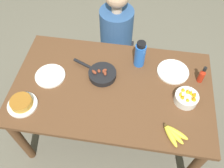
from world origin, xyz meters
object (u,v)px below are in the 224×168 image
object	(u,v)px
banana_bunch	(173,134)
empty_plate_near_front	(50,76)
fruit_bowl_mango	(187,98)
frittata_plate_center	(22,103)
skillet	(102,74)
hot_sauce_bottle	(202,75)
empty_plate_far_left	(173,72)
person_figure	(116,47)
water_bottle	(140,54)

from	to	relation	value
banana_bunch	empty_plate_near_front	distance (m)	1.02
banana_bunch	fruit_bowl_mango	world-z (taller)	fruit_bowl_mango
frittata_plate_center	fruit_bowl_mango	distance (m)	1.18
skillet	fruit_bowl_mango	size ratio (longest dim) A/B	2.14
banana_bunch	hot_sauce_bottle	world-z (taller)	hot_sauce_bottle
frittata_plate_center	empty_plate_far_left	distance (m)	1.17
empty_plate_near_front	fruit_bowl_mango	bearing A→B (deg)	-3.52
banana_bunch	skillet	xyz separation A→B (m)	(-0.56, 0.42, 0.01)
frittata_plate_center	person_figure	bearing A→B (deg)	58.97
banana_bunch	skillet	bearing A→B (deg)	143.23
empty_plate_near_front	empty_plate_far_left	bearing A→B (deg)	11.37
empty_plate_far_left	water_bottle	size ratio (longest dim) A/B	1.07
banana_bunch	frittata_plate_center	bearing A→B (deg)	176.47
frittata_plate_center	water_bottle	xyz separation A→B (m)	(0.79, 0.52, 0.08)
empty_plate_near_front	banana_bunch	bearing A→B (deg)	-20.09
skillet	fruit_bowl_mango	distance (m)	0.66
fruit_bowl_mango	water_bottle	distance (m)	0.48
hot_sauce_bottle	person_figure	world-z (taller)	person_figure
empty_plate_near_front	water_bottle	world-z (taller)	water_bottle
empty_plate_far_left	empty_plate_near_front	bearing A→B (deg)	-168.63
frittata_plate_center	water_bottle	world-z (taller)	water_bottle
banana_bunch	empty_plate_far_left	distance (m)	0.54
person_figure	empty_plate_near_front	bearing A→B (deg)	-124.39
person_figure	water_bottle	bearing A→B (deg)	-58.50
water_bottle	hot_sauce_bottle	distance (m)	0.49
fruit_bowl_mango	water_bottle	bearing A→B (deg)	140.48
skillet	empty_plate_far_left	bearing A→B (deg)	-144.10
empty_plate_near_front	skillet	bearing A→B (deg)	9.43
frittata_plate_center	hot_sauce_bottle	bearing A→B (deg)	18.37
banana_bunch	fruit_bowl_mango	size ratio (longest dim) A/B	1.05
banana_bunch	hot_sauce_bottle	xyz separation A→B (m)	(0.20, 0.49, 0.05)
empty_plate_near_front	hot_sauce_bottle	bearing A→B (deg)	6.90
fruit_bowl_mango	person_figure	size ratio (longest dim) A/B	0.14
banana_bunch	fruit_bowl_mango	xyz separation A→B (m)	(0.09, 0.29, 0.02)
empty_plate_near_front	empty_plate_far_left	distance (m)	0.97
frittata_plate_center	empty_plate_far_left	xyz separation A→B (m)	(1.07, 0.47, -0.02)
water_bottle	frittata_plate_center	bearing A→B (deg)	-146.60
empty_plate_far_left	hot_sauce_bottle	bearing A→B (deg)	-14.14
water_bottle	hot_sauce_bottle	world-z (taller)	water_bottle
skillet	empty_plate_near_front	xyz separation A→B (m)	(-0.40, -0.07, -0.02)
empty_plate_far_left	fruit_bowl_mango	xyz separation A→B (m)	(0.09, -0.26, 0.03)
empty_plate_far_left	water_bottle	bearing A→B (deg)	170.10
frittata_plate_center	water_bottle	bearing A→B (deg)	33.40
empty_plate_near_front	fruit_bowl_mango	size ratio (longest dim) A/B	1.39
empty_plate_far_left	hot_sauce_bottle	world-z (taller)	hot_sauce_bottle
skillet	frittata_plate_center	xyz separation A→B (m)	(-0.52, -0.35, -0.00)
water_bottle	person_figure	xyz separation A→B (m)	(-0.24, 0.39, -0.35)
water_bottle	hot_sauce_bottle	bearing A→B (deg)	-11.72
hot_sauce_bottle	frittata_plate_center	bearing A→B (deg)	-161.63
person_figure	frittata_plate_center	bearing A→B (deg)	-121.03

